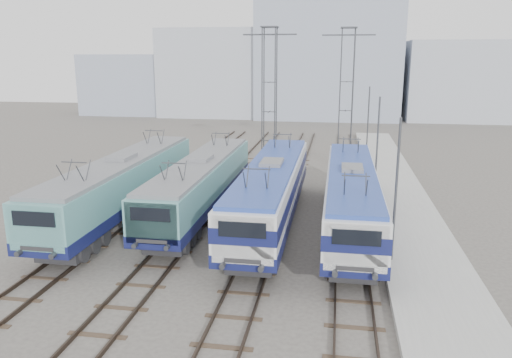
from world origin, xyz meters
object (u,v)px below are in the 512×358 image
at_px(locomotive_center_left, 201,182).
at_px(catenary_tower_west, 269,92).
at_px(locomotive_center_right, 271,188).
at_px(locomotive_far_right, 351,194).
at_px(mast_front, 396,194).
at_px(mast_mid, 377,148).
at_px(locomotive_far_left, 122,183).
at_px(catenary_tower_east, 346,92).
at_px(mast_rear, 368,125).

distance_m(locomotive_center_left, catenary_tower_west, 14.99).
height_order(locomotive_center_left, locomotive_center_right, locomotive_center_right).
xyz_separation_m(locomotive_center_left, locomotive_center_right, (4.50, -1.23, 0.15)).
bearing_deg(locomotive_far_right, locomotive_center_left, 170.88).
bearing_deg(mast_front, locomotive_center_right, 143.82).
bearing_deg(mast_mid, locomotive_far_left, -154.03).
relative_size(locomotive_center_left, catenary_tower_east, 1.43).
bearing_deg(locomotive_center_right, locomotive_far_right, -2.71).
bearing_deg(catenary_tower_east, locomotive_center_left, -118.49).
distance_m(locomotive_far_right, mast_rear, 19.70).
bearing_deg(locomotive_center_right, catenary_tower_east, 76.24).
xyz_separation_m(catenary_tower_west, mast_rear, (8.60, 4.00, -3.14)).
distance_m(catenary_tower_east, mast_front, 22.32).
bearing_deg(locomotive_center_left, locomotive_far_right, -9.12).
relative_size(catenary_tower_west, mast_mid, 1.71).
height_order(locomotive_far_left, mast_rear, mast_rear).
bearing_deg(mast_rear, locomotive_center_left, -120.91).
height_order(locomotive_far_left, catenary_tower_west, catenary_tower_west).
bearing_deg(mast_rear, catenary_tower_west, -155.06).
distance_m(locomotive_center_left, catenary_tower_east, 18.89).
bearing_deg(mast_front, mast_rear, 90.00).
bearing_deg(mast_mid, catenary_tower_west, 137.07).
relative_size(mast_mid, mast_rear, 1.00).
bearing_deg(mast_rear, locomotive_far_left, -128.24).
xyz_separation_m(locomotive_far_left, mast_mid, (15.35, 7.48, 1.25)).
height_order(locomotive_far_right, catenary_tower_west, catenary_tower_west).
relative_size(catenary_tower_west, mast_front, 1.71).
bearing_deg(mast_mid, mast_rear, 90.00).
relative_size(locomotive_far_right, catenary_tower_west, 1.45).
xyz_separation_m(locomotive_center_right, locomotive_far_right, (4.50, -0.21, -0.07)).
bearing_deg(locomotive_far_right, catenary_tower_west, 113.44).
height_order(catenary_tower_west, mast_front, catenary_tower_west).
bearing_deg(locomotive_far_right, mast_rear, 84.60).
relative_size(locomotive_far_left, locomotive_center_left, 1.06).
xyz_separation_m(mast_front, mast_mid, (0.00, 12.00, 0.00)).
bearing_deg(locomotive_far_left, locomotive_center_right, 0.76).
bearing_deg(catenary_tower_west, catenary_tower_east, 17.10).
height_order(locomotive_center_left, locomotive_far_right, locomotive_far_right).
relative_size(catenary_tower_east, mast_rear, 1.71).
height_order(locomotive_far_left, locomotive_far_right, locomotive_far_left).
xyz_separation_m(locomotive_far_right, mast_rear, (1.85, 19.57, 1.27)).
bearing_deg(catenary_tower_west, locomotive_far_right, -66.56).
xyz_separation_m(locomotive_center_right, mast_mid, (6.35, 7.36, 1.21)).
relative_size(locomotive_center_right, mast_mid, 2.56).
distance_m(catenary_tower_west, mast_front, 22.00).
relative_size(catenary_tower_east, mast_mid, 1.71).
distance_m(locomotive_center_right, catenary_tower_east, 18.39).
bearing_deg(locomotive_center_left, locomotive_far_left, -163.28).
bearing_deg(locomotive_center_left, mast_mid, 29.44).
xyz_separation_m(mast_mid, mast_rear, (0.00, 12.00, 0.00)).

